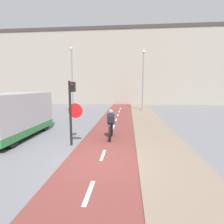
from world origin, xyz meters
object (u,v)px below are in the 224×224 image
Objects in this scene: traffic_light_pole at (72,106)px; street_lamp_sidewalk at (143,74)px; van at (14,116)px; street_lamp_far at (72,73)px; cyclist_near at (111,125)px.

street_lamp_sidewalk is (4.14, 12.28, 2.24)m from traffic_light_pole.
traffic_light_pole is at bearing -15.37° from van.
traffic_light_pole is 0.42× the size of street_lamp_far.
van is (-5.19, -0.22, 0.44)m from cyclist_near.
street_lamp_far is 1.06× the size of street_lamp_sidewalk.
cyclist_near is at bearing -102.61° from street_lamp_sidewalk.
street_lamp_sidewalk is at bearing 71.38° from traffic_light_pole.
street_lamp_sidewalk is at bearing 77.39° from cyclist_near.
street_lamp_far reaches higher than street_lamp_sidewalk.
cyclist_near is at bearing 35.81° from traffic_light_pole.
traffic_light_pole is 13.15m from street_lamp_sidewalk.
traffic_light_pole is at bearing -108.62° from street_lamp_sidewalk.
street_lamp_far reaches higher than cyclist_near.
van is (0.26, -10.88, -3.13)m from street_lamp_far.
cyclist_near is 5.22m from van.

